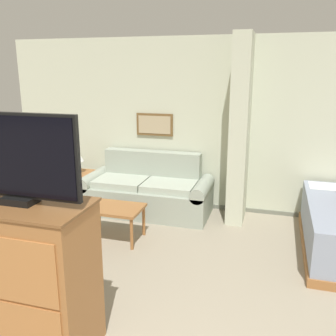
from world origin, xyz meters
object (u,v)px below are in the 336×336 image
at_px(coffee_table, 114,211).
at_px(tv_dresser, 28,278).
at_px(couch, 147,191).
at_px(table_lamp, 74,156).
at_px(tv, 15,159).

bearing_deg(coffee_table, tv_dresser, -84.69).
bearing_deg(couch, tv_dresser, -88.01).
bearing_deg(table_lamp, couch, 2.25).
distance_m(coffee_table, tv, 2.27).
bearing_deg(coffee_table, tv, -84.69).
bearing_deg(tv_dresser, coffee_table, 95.31).
xyz_separation_m(coffee_table, table_lamp, (-1.11, 1.00, 0.42)).
xyz_separation_m(couch, tv_dresser, (0.10, -2.99, 0.28)).
bearing_deg(coffee_table, table_lamp, 138.01).
bearing_deg(table_lamp, tv_dresser, -66.40).
height_order(couch, tv_dresser, tv_dresser).
height_order(couch, table_lamp, table_lamp).
height_order(table_lamp, tv, tv).
distance_m(couch, coffee_table, 1.05).
bearing_deg(couch, tv, -88.01).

